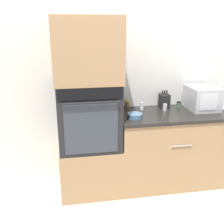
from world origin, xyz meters
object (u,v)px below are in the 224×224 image
object	(u,v)px
wall_oven	(89,114)
condiment_jar_mid	(127,104)
knife_block	(164,101)
condiment_jar_back	(165,107)
bowl	(135,116)
condiment_jar_near	(179,104)
microwave	(202,98)
condiment_jar_far	(142,106)

from	to	relation	value
wall_oven	condiment_jar_mid	bearing A→B (deg)	27.65
knife_block	condiment_jar_back	xyz separation A→B (m)	(-0.03, -0.11, -0.05)
bowl	condiment_jar_back	size ratio (longest dim) A/B	2.02
knife_block	condiment_jar_mid	distance (m)	0.45
condiment_jar_back	condiment_jar_near	bearing A→B (deg)	26.76
wall_oven	condiment_jar_back	size ratio (longest dim) A/B	8.97
knife_block	condiment_jar_mid	bearing A→B (deg)	172.38
condiment_jar_near	wall_oven	bearing A→B (deg)	-169.91
knife_block	condiment_jar_back	world-z (taller)	knife_block
microwave	condiment_jar_far	distance (m)	0.72
microwave	condiment_jar_near	distance (m)	0.28
wall_oven	bowl	xyz separation A→B (m)	(0.49, -0.10, -0.01)
condiment_jar_mid	condiment_jar_back	world-z (taller)	condiment_jar_mid
microwave	condiment_jar_near	world-z (taller)	microwave
wall_oven	condiment_jar_mid	xyz separation A→B (m)	(0.48, 0.25, 0.01)
condiment_jar_near	condiment_jar_far	xyz separation A→B (m)	(-0.48, -0.04, 0.01)
condiment_jar_mid	knife_block	bearing A→B (deg)	-7.62
knife_block	wall_oven	bearing A→B (deg)	-168.13
microwave	bowl	bearing A→B (deg)	-167.99
wall_oven	condiment_jar_mid	world-z (taller)	wall_oven
bowl	condiment_jar_mid	size ratio (longest dim) A/B	1.60
knife_block	condiment_jar_mid	world-z (taller)	knife_block
bowl	condiment_jar_near	distance (m)	0.70
bowl	condiment_jar_near	bearing A→B (deg)	25.75
wall_oven	condiment_jar_back	bearing A→B (deg)	5.62
knife_block	bowl	size ratio (longest dim) A/B	1.33
condiment_jar_far	microwave	bearing A→B (deg)	-6.65
wall_oven	condiment_jar_near	size ratio (longest dim) A/B	10.83
microwave	condiment_jar_far	size ratio (longest dim) A/B	4.42
condiment_jar_back	microwave	bearing A→B (deg)	-1.25
microwave	condiment_jar_mid	world-z (taller)	microwave
knife_block	condiment_jar_far	xyz separation A→B (m)	(-0.29, -0.03, -0.04)
condiment_jar_back	condiment_jar_mid	bearing A→B (deg)	158.27
condiment_jar_back	condiment_jar_far	bearing A→B (deg)	164.23
microwave	condiment_jar_mid	size ratio (longest dim) A/B	3.74
microwave	condiment_jar_near	size ratio (longest dim) A/B	5.71
condiment_jar_far	knife_block	bearing A→B (deg)	6.62
microwave	condiment_jar_near	bearing A→B (deg)	152.65
microwave	bowl	xyz separation A→B (m)	(-0.86, -0.18, -0.11)
knife_block	condiment_jar_far	size ratio (longest dim) A/B	2.51
condiment_jar_mid	condiment_jar_back	size ratio (longest dim) A/B	1.26
bowl	condiment_jar_far	size ratio (longest dim) A/B	1.89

